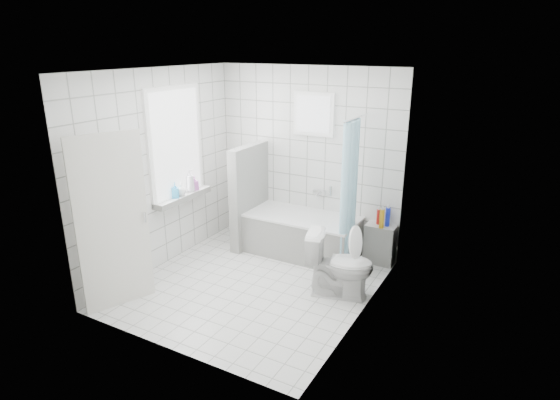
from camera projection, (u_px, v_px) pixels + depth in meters
The scene contains 19 objects.
ground at pixel (253, 285), 5.86m from camera, with size 3.00×3.00×0.00m, color white.
ceiling at pixel (249, 70), 5.03m from camera, with size 3.00×3.00×0.00m, color white.
wall_back at pixel (307, 159), 6.69m from camera, with size 2.80×0.02×2.60m, color white.
wall_front at pixel (161, 228), 4.20m from camera, with size 2.80×0.02×2.60m, color white.
wall_left at pixel (160, 170), 6.09m from camera, with size 0.02×3.00×2.60m, color white.
wall_right at pixel (366, 205), 4.80m from camera, with size 0.02×3.00×2.60m, color white.
window_left at pixel (177, 144), 6.22m from camera, with size 0.01×0.90×1.40m, color white.
window_back at pixel (313, 114), 6.40m from camera, with size 0.50×0.01×0.50m, color white.
window_sill at pixel (183, 197), 6.44m from camera, with size 0.18×1.02×0.08m, color white.
door at pixel (113, 223), 5.13m from camera, with size 0.04×0.80×2.00m, color silver.
bathtub at pixel (302, 235), 6.64m from camera, with size 1.57×0.77×0.58m.
partition_wall at pixel (249, 196), 6.85m from camera, with size 0.15×0.85×1.50m, color white.
tiled_ledge at pixel (380, 244), 6.37m from camera, with size 0.40×0.24×0.55m, color white.
toilet at pixel (340, 265), 5.51m from camera, with size 0.44×0.78×0.80m, color white.
curtain_rod at pixel (356, 118), 5.74m from camera, with size 0.02×0.02×0.80m, color silver.
shower_curtain at pixel (349, 191), 5.92m from camera, with size 0.14×0.48×1.78m, color #48B1D5, non-canonical shape.
tub_faucet at pixel (319, 192), 6.70m from camera, with size 0.18×0.06×0.06m, color silver.
sill_bottles at pixel (186, 185), 6.44m from camera, with size 0.16×0.53×0.32m.
ledge_bottles at pixel (383, 218), 6.22m from camera, with size 0.19×0.18×0.26m.
Camera 1 is at (2.83, -4.40, 2.88)m, focal length 30.00 mm.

